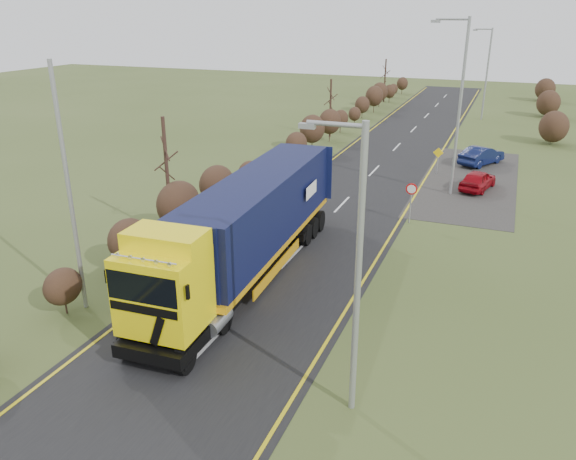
{
  "coord_description": "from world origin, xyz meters",
  "views": [
    {
      "loc": [
        8.57,
        -18.13,
        10.64
      ],
      "look_at": [
        0.49,
        2.19,
        2.06
      ],
      "focal_mm": 35.0,
      "sensor_mm": 36.0,
      "label": 1
    }
  ],
  "objects_px": {
    "speed_sign": "(411,196)",
    "car_red_hatchback": "(478,180)",
    "lorry": "(248,224)",
    "car_blue_sedan": "(482,156)",
    "streetlight_near": "(355,264)"
  },
  "relations": [
    {
      "from": "lorry",
      "to": "car_red_hatchback",
      "type": "relative_size",
      "value": 4.16
    },
    {
      "from": "speed_sign",
      "to": "lorry",
      "type": "bearing_deg",
      "value": -119.74
    },
    {
      "from": "car_blue_sedan",
      "to": "speed_sign",
      "type": "xyz_separation_m",
      "value": [
        -2.7,
        -14.18,
        0.86
      ]
    },
    {
      "from": "car_red_hatchback",
      "to": "streetlight_near",
      "type": "xyz_separation_m",
      "value": [
        -1.81,
        -23.27,
        3.88
      ]
    },
    {
      "from": "streetlight_near",
      "to": "speed_sign",
      "type": "relative_size",
      "value": 3.72
    },
    {
      "from": "car_red_hatchback",
      "to": "speed_sign",
      "type": "distance_m",
      "value": 8.2
    },
    {
      "from": "car_red_hatchback",
      "to": "speed_sign",
      "type": "bearing_deg",
      "value": 82.68
    },
    {
      "from": "speed_sign",
      "to": "car_blue_sedan",
      "type": "bearing_deg",
      "value": 79.21
    },
    {
      "from": "lorry",
      "to": "streetlight_near",
      "type": "distance_m",
      "value": 9.36
    },
    {
      "from": "car_blue_sedan",
      "to": "car_red_hatchback",
      "type": "bearing_deg",
      "value": 119.5
    },
    {
      "from": "speed_sign",
      "to": "car_red_hatchback",
      "type": "bearing_deg",
      "value": 68.99
    },
    {
      "from": "streetlight_near",
      "to": "speed_sign",
      "type": "xyz_separation_m",
      "value": [
        -1.11,
        15.66,
        -2.98
      ]
    },
    {
      "from": "lorry",
      "to": "car_blue_sedan",
      "type": "relative_size",
      "value": 3.74
    },
    {
      "from": "car_red_hatchback",
      "to": "car_blue_sedan",
      "type": "xyz_separation_m",
      "value": [
        -0.22,
        6.58,
        0.05
      ]
    },
    {
      "from": "car_red_hatchback",
      "to": "lorry",
      "type": "bearing_deg",
      "value": 77.78
    }
  ]
}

